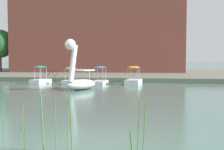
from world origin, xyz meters
name	(u,v)px	position (x,y,z in m)	size (l,w,h in m)	color
ground_plane	(93,144)	(0.00, 0.00, 0.00)	(424.44, 424.44, 0.00)	#47665B
shore_bank_far	(138,74)	(0.00, 30.45, 0.22)	(135.37, 23.62, 0.45)	#5B6051
swan_boat	(79,77)	(-3.56, 12.57, 0.89)	(2.54, 3.27, 3.59)	white
pedal_boat_orange	(134,79)	(0.13, 16.92, 0.45)	(1.46, 2.38, 1.61)	white
pedal_boat_blue	(100,79)	(-2.76, 16.68, 0.48)	(1.21, 2.11, 1.60)	white
pedal_boat_lime	(71,79)	(-5.38, 16.85, 0.44)	(1.44, 1.99, 1.50)	white
pedal_boat_teal	(41,79)	(-8.23, 16.91, 0.43)	(1.43, 2.26, 1.60)	white
tree_broadleaf_right	(0,44)	(-19.29, 29.73, 4.33)	(3.92, 3.76, 5.86)	brown
bicycle_parked	(51,72)	(-8.90, 21.52, 0.78)	(1.60, 0.36, 0.66)	black
parked_van	(149,65)	(1.47, 30.93, 1.45)	(4.96, 2.04, 1.85)	navy
apartment_block	(102,24)	(-5.83, 35.65, 7.59)	(23.36, 13.97, 14.30)	brown
reed_clump_foreground	(70,131)	(-0.27, -1.16, 0.64)	(3.27, 1.35, 1.53)	#4C7F33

